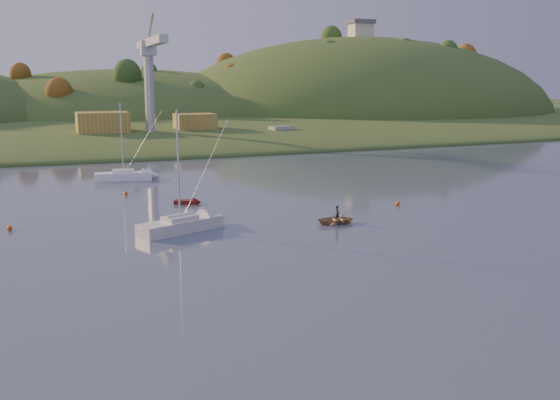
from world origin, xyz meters
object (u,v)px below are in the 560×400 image
object	(u,v)px
sailboat_near	(180,224)
red_tender	(191,202)
sailboat_far	(123,175)
canoe	(337,220)

from	to	relation	value
sailboat_near	red_tender	distance (m)	13.53
sailboat_near	sailboat_far	size ratio (longest dim) A/B	1.04
sailboat_near	red_tender	xyz separation A→B (m)	(4.13, 12.87, -0.52)
sailboat_near	canoe	world-z (taller)	sailboat_near
sailboat_far	canoe	world-z (taller)	sailboat_far
canoe	red_tender	distance (m)	18.86
sailboat_near	sailboat_far	bearing A→B (deg)	69.01
sailboat_far	sailboat_near	bearing A→B (deg)	-79.45
sailboat_near	canoe	xyz separation A→B (m)	(15.32, -2.32, -0.36)
red_tender	sailboat_far	bearing A→B (deg)	126.79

